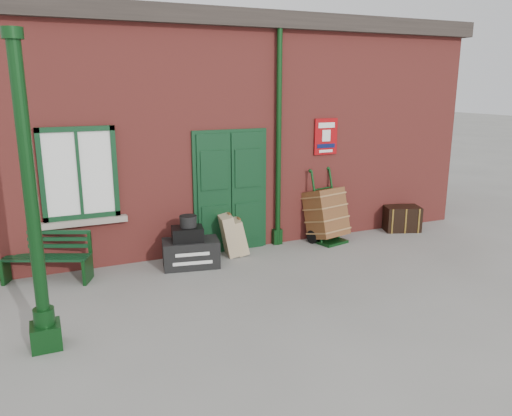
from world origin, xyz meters
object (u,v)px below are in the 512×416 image
dark_trunk (402,218)px  porter_trolley (326,214)px  bench (48,255)px  houdini_trunk (191,253)px

dark_trunk → porter_trolley: bearing=-161.0°
porter_trolley → dark_trunk: 1.90m
bench → houdini_trunk: size_ratio=1.46×
bench → porter_trolley: 5.11m
houdini_trunk → porter_trolley: porter_trolley is taller
porter_trolley → dark_trunk: porter_trolley is taller
houdini_trunk → porter_trolley: bearing=16.5°
porter_trolley → houdini_trunk: bearing=172.5°
bench → dark_trunk: size_ratio=1.89×
porter_trolley → dark_trunk: bearing=-13.8°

